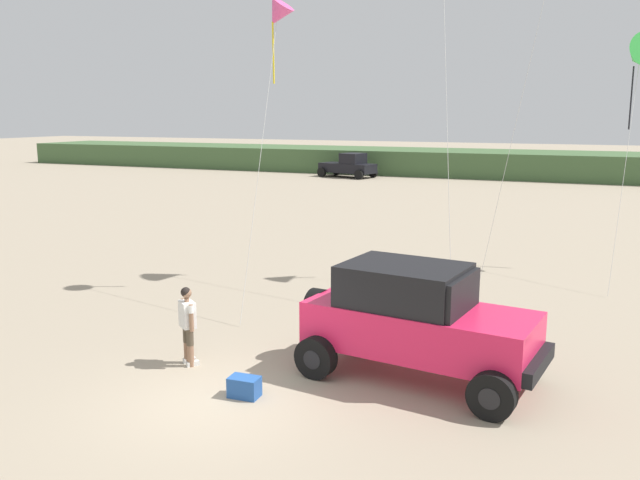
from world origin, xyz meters
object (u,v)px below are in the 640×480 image
(cooler_box, at_px, (244,387))
(kite_pink_ribbon, at_px, (278,15))
(person_watching, at_px, (188,321))
(distant_pickup, at_px, (349,166))
(kite_orange_streamer, at_px, (640,55))
(jeep, at_px, (417,319))

(cooler_box, distance_m, kite_pink_ribbon, 10.86)
(person_watching, distance_m, distant_pickup, 41.11)
(kite_pink_ribbon, bearing_deg, kite_orange_streamer, 35.93)
(person_watching, height_order, cooler_box, person_watching)
(cooler_box, distance_m, distant_pickup, 42.55)
(cooler_box, height_order, kite_pink_ribbon, kite_pink_ribbon)
(cooler_box, xyz_separation_m, kite_orange_streamer, (6.68, 14.06, 6.78))
(jeep, relative_size, kite_pink_ribbon, 0.60)
(cooler_box, height_order, distant_pickup, distant_pickup)
(distant_pickup, xyz_separation_m, kite_pink_ribbon, (10.30, -33.29, 6.89))
(person_watching, relative_size, kite_orange_streamer, 0.22)
(kite_orange_streamer, bearing_deg, cooler_box, -115.40)
(kite_pink_ribbon, bearing_deg, person_watching, -81.13)
(distant_pickup, relative_size, kite_pink_ribbon, 0.59)
(kite_pink_ribbon, bearing_deg, jeep, -42.65)
(person_watching, xyz_separation_m, cooler_box, (1.84, -0.93, -0.75))
(jeep, height_order, distant_pickup, jeep)
(kite_orange_streamer, distance_m, kite_pink_ribbon, 11.76)
(jeep, xyz_separation_m, cooler_box, (-2.66, -2.13, -1.01))
(kite_orange_streamer, bearing_deg, kite_pink_ribbon, -144.07)
(jeep, height_order, kite_orange_streamer, kite_orange_streamer)
(person_watching, bearing_deg, cooler_box, -26.84)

